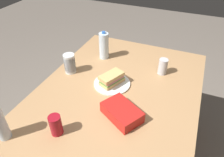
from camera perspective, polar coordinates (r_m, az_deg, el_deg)
ground_plane at (r=2.02m, az=1.26°, el=-20.08°), size 8.00×8.00×0.00m
dining_table at (r=1.49m, az=1.61°, el=-5.89°), size 1.42×1.06×0.77m
paper_plate at (r=1.48m, az=-0.00°, el=-1.36°), size 0.26×0.26×0.01m
sandwich at (r=1.44m, az=-0.06°, el=-0.01°), size 0.21×0.15×0.08m
soda_can_red at (r=1.17m, az=-15.06°, el=-12.13°), size 0.07×0.07×0.12m
chip_bag at (r=1.23m, az=2.68°, el=-9.18°), size 0.24×0.27×0.07m
plastic_cup_stack at (r=1.59m, az=-11.43°, el=4.03°), size 0.08×0.08×0.15m
water_bottle_spare at (r=1.72m, az=-2.22°, el=8.91°), size 0.08×0.08×0.23m
soda_can_silver at (r=1.59m, az=13.66°, el=3.19°), size 0.07×0.07×0.12m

